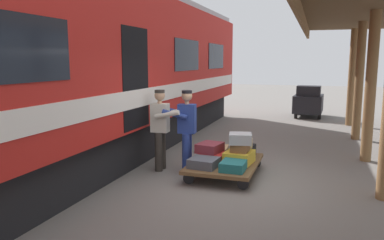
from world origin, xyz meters
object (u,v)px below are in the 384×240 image
(suitcase_teal_softside, at_px, (234,165))
(porter_by_door, at_px, (161,127))
(train_car, at_px, (72,72))
(baggage_tug, at_px, (308,102))
(suitcase_tan_vintage, at_px, (217,151))
(suitcase_black_hardshell, at_px, (244,151))
(suitcase_gray_aluminum, at_px, (240,139))
(luggage_cart, at_px, (225,164))
(suitcase_slate_roller, at_px, (204,163))
(suitcase_red_plastic, at_px, (211,156))
(porter_in_overalls, at_px, (186,128))
(suitcase_burgundy_valise, at_px, (210,148))
(suitcase_yellow_case, at_px, (239,157))
(suitcase_cream_canvas, at_px, (244,141))
(suitcase_brown_leather, at_px, (240,148))

(suitcase_teal_softside, distance_m, porter_by_door, 1.81)
(train_car, height_order, baggage_tug, train_car)
(suitcase_tan_vintage, bearing_deg, suitcase_black_hardshell, 180.00)
(suitcase_teal_softside, height_order, suitcase_gray_aluminum, suitcase_gray_aluminum)
(porter_by_door, bearing_deg, baggage_tug, -107.16)
(luggage_cart, relative_size, suitcase_slate_roller, 3.60)
(suitcase_tan_vintage, distance_m, suitcase_gray_aluminum, 0.90)
(suitcase_red_plastic, relative_size, porter_in_overalls, 0.37)
(train_car, bearing_deg, porter_in_overalls, -168.52)
(train_car, bearing_deg, suitcase_slate_roller, 178.98)
(suitcase_burgundy_valise, bearing_deg, suitcase_yellow_case, 176.91)
(suitcase_red_plastic, bearing_deg, suitcase_teal_softside, 138.72)
(suitcase_black_hardshell, relative_size, porter_in_overalls, 0.31)
(suitcase_yellow_case, bearing_deg, suitcase_black_hardshell, -90.00)
(suitcase_teal_softside, bearing_deg, train_car, -0.85)
(train_car, relative_size, suitcase_slate_roller, 34.33)
(porter_in_overalls, bearing_deg, suitcase_yellow_case, 178.83)
(luggage_cart, height_order, baggage_tug, baggage_tug)
(suitcase_gray_aluminum, bearing_deg, baggage_tug, -96.90)
(suitcase_slate_roller, xyz_separation_m, suitcase_red_plastic, (0.00, -0.51, -0.00))
(luggage_cart, relative_size, suitcase_tan_vintage, 3.43)
(suitcase_slate_roller, bearing_deg, suitcase_black_hardshell, -119.66)
(train_car, height_order, suitcase_cream_canvas, train_car)
(suitcase_red_plastic, bearing_deg, suitcase_cream_canvas, -140.24)
(suitcase_burgundy_valise, relative_size, suitcase_brown_leather, 1.39)
(suitcase_cream_canvas, xyz_separation_m, porter_in_overalls, (1.12, 0.46, 0.29))
(suitcase_yellow_case, relative_size, suitcase_tan_vintage, 1.09)
(suitcase_brown_leather, bearing_deg, suitcase_slate_roller, 39.78)
(suitcase_burgundy_valise, xyz_separation_m, suitcase_cream_canvas, (-0.61, -0.45, 0.09))
(train_car, xyz_separation_m, baggage_tug, (-4.60, -9.34, -1.43))
(porter_in_overalls, bearing_deg, suitcase_brown_leather, 178.31)
(suitcase_cream_canvas, bearing_deg, suitcase_teal_softside, 90.37)
(train_car, bearing_deg, baggage_tug, -116.22)
(suitcase_slate_roller, height_order, porter_in_overalls, porter_in_overalls)
(suitcase_gray_aluminum, relative_size, baggage_tug, 0.25)
(baggage_tug, bearing_deg, suitcase_black_hardshell, 82.54)
(train_car, height_order, porter_in_overalls, train_car)
(suitcase_slate_roller, distance_m, porter_by_door, 1.30)
(suitcase_cream_canvas, height_order, baggage_tug, baggage_tug)
(suitcase_burgundy_valise, distance_m, baggage_tug, 9.02)
(suitcase_red_plastic, relative_size, suitcase_burgundy_valise, 1.17)
(suitcase_red_plastic, relative_size, suitcase_brown_leather, 1.63)
(suitcase_black_hardshell, bearing_deg, suitcase_cream_canvas, 78.82)
(suitcase_cream_canvas, bearing_deg, suitcase_slate_roller, 59.82)
(suitcase_gray_aluminum, bearing_deg, suitcase_brown_leather, -92.52)
(suitcase_red_plastic, bearing_deg, porter_by_door, 2.44)
(suitcase_brown_leather, xyz_separation_m, porter_by_door, (1.68, 0.04, 0.33))
(suitcase_tan_vintage, height_order, suitcase_burgundy_valise, suitcase_burgundy_valise)
(suitcase_tan_vintage, bearing_deg, train_car, 18.38)
(suitcase_brown_leather, height_order, porter_by_door, porter_by_door)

